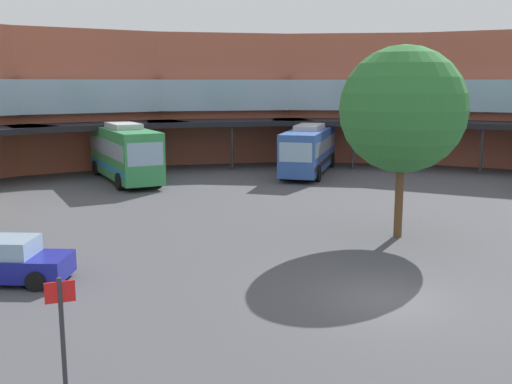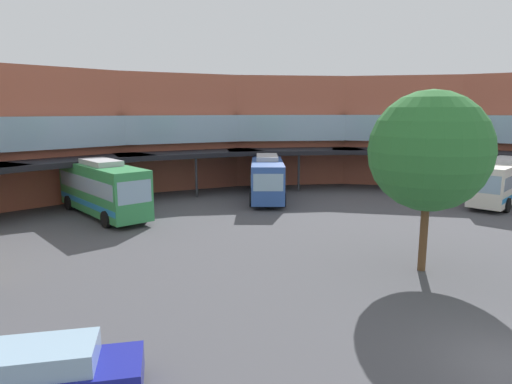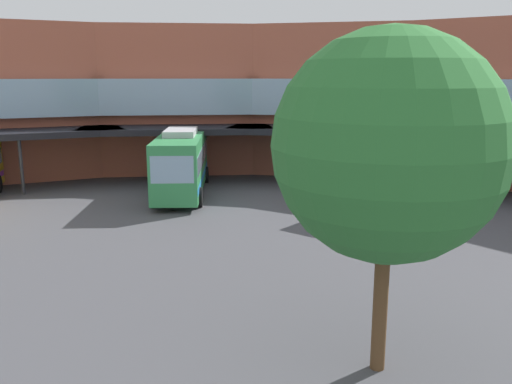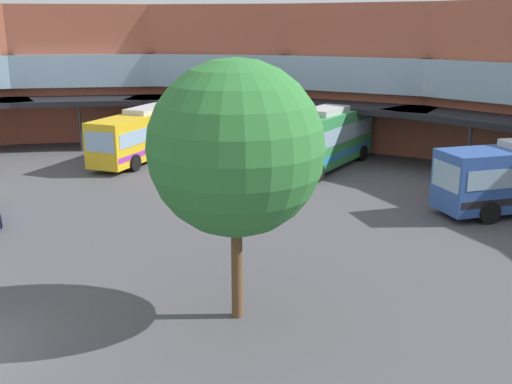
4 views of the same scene
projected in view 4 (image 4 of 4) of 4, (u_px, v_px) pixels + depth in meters
station_building at (382, 90)px, 36.06m from camera, size 75.46×33.10×10.65m
bus_1 at (151, 132)px, 42.56m from camera, size 5.70×12.30×3.63m
bus_4 at (325, 138)px, 39.30m from camera, size 3.61×10.29×3.99m
plaza_tree at (236, 149)px, 18.15m from camera, size 5.42×5.42×8.30m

